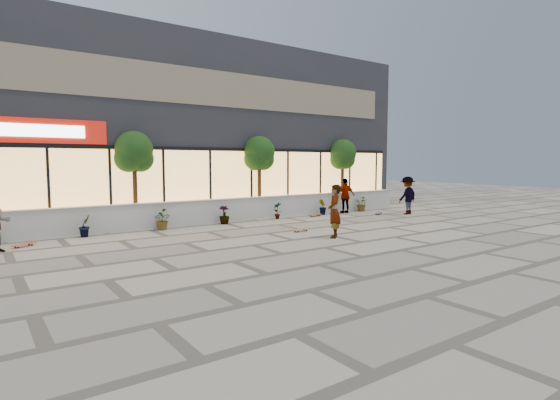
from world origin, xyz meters
TOP-DOWN VIEW (x-y plane):
  - ground at (0.00, 0.00)m, footprint 80.00×80.00m
  - planter_wall at (0.00, 7.00)m, footprint 22.00×0.42m
  - retail_building at (-0.00, 12.49)m, footprint 24.00×9.17m
  - shrub_b at (-5.70, 6.45)m, footprint 0.57×0.57m
  - shrub_c at (-2.90, 6.45)m, footprint 0.68×0.77m
  - shrub_d at (-0.10, 6.45)m, footprint 0.64×0.64m
  - shrub_e at (2.70, 6.45)m, footprint 0.46×0.35m
  - shrub_f at (5.50, 6.45)m, footprint 0.55×0.57m
  - shrub_g at (8.30, 6.45)m, footprint 0.77×0.84m
  - tree_midwest at (-3.50, 7.70)m, footprint 1.60×1.50m
  - tree_mideast at (2.50, 7.70)m, footprint 1.60×1.50m
  - tree_east at (8.00, 7.70)m, footprint 1.60×1.50m
  - skater_center at (1.45, 1.17)m, footprint 0.81×0.80m
  - skater_right_near at (6.91, 6.30)m, footprint 1.13×0.66m
  - skater_right_far at (9.16, 4.14)m, footprint 1.29×0.81m
  - skateboard_center at (1.32, 2.91)m, footprint 0.78×0.29m
  - skateboard_left at (-7.68, 5.61)m, footprint 0.74×0.54m
  - skateboard_right_near at (4.75, 6.14)m, footprint 0.84×0.37m
  - skateboard_right_far at (7.96, 4.94)m, footprint 0.81×0.55m

SIDE VIEW (x-z plane):
  - ground at x=0.00m, z-range 0.00..0.00m
  - skateboard_left at x=-7.68m, z-range 0.03..0.12m
  - skateboard_center at x=1.32m, z-range 0.03..0.12m
  - skateboard_right_far at x=7.96m, z-range 0.03..0.13m
  - skateboard_right_near at x=4.75m, z-range 0.03..0.13m
  - shrub_b at x=-5.70m, z-range 0.00..0.81m
  - shrub_c at x=-2.90m, z-range 0.00..0.81m
  - shrub_d at x=-0.10m, z-range 0.00..0.81m
  - shrub_e at x=2.70m, z-range 0.00..0.81m
  - shrub_f at x=5.50m, z-range 0.00..0.81m
  - shrub_g at x=8.30m, z-range 0.00..0.81m
  - planter_wall at x=0.00m, z-range 0.00..1.04m
  - skater_right_near at x=6.91m, z-range 0.00..1.82m
  - skater_center at x=1.45m, z-range 0.00..1.88m
  - skater_right_far at x=9.16m, z-range 0.00..1.92m
  - tree_midwest at x=-3.50m, z-range 1.03..4.94m
  - tree_mideast at x=2.50m, z-range 1.03..4.94m
  - tree_east at x=8.00m, z-range 1.03..4.94m
  - retail_building at x=0.00m, z-range 0.00..8.50m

